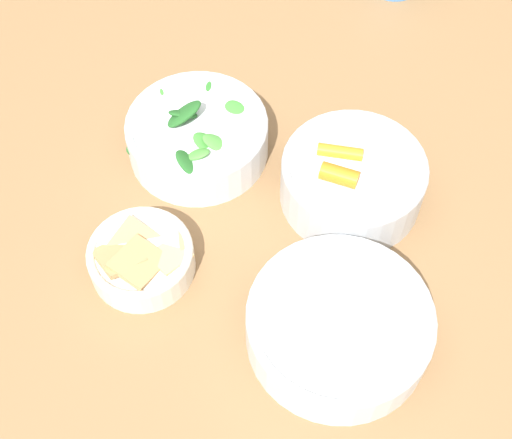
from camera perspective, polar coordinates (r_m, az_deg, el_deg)
The scene contains 6 objects.
ground_plane at distance 1.55m, azimuth 2.81°, elevation -12.99°, with size 10.00×10.00×0.00m, color gray.
dining_table at distance 0.99m, azimuth 4.28°, elevation -0.24°, with size 1.02×1.10×0.72m.
bowl_carrots at distance 0.87m, azimuth 7.70°, elevation 3.25°, with size 0.17×0.17×0.08m.
bowl_greens at distance 0.91m, azimuth -4.73°, elevation 6.73°, with size 0.18×0.18×0.08m.
bowl_beans_hotdog at distance 0.77m, azimuth 6.63°, elevation -8.47°, with size 0.20×0.20×0.06m.
bowl_cookies at distance 0.82m, azimuth -9.15°, elevation -3.01°, with size 0.12×0.12×0.05m.
Camera 1 is at (0.55, -0.01, 1.45)m, focal length 50.00 mm.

